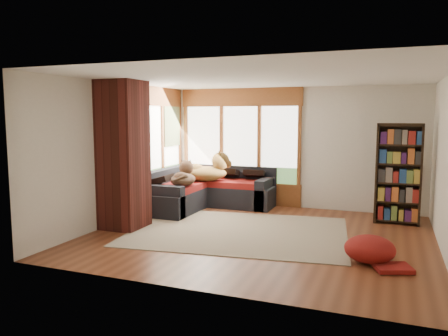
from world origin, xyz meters
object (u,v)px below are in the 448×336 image
Objects in this scene: sectional_sofa at (196,193)px; dog_tan at (208,170)px; pouf at (370,248)px; area_rug at (239,231)px; dog_brindle at (184,177)px; bookshelf at (398,174)px; brick_chimney at (123,155)px.

dog_tan is (0.26, 0.11, 0.51)m from sectional_sofa.
sectional_sofa is at bearing 146.85° from pouf.
area_rug is (1.55, -1.59, -0.30)m from sectional_sofa.
dog_brindle is at bearing -129.94° from dog_tan.
dog_brindle is at bearing -171.06° from bookshelf.
bookshelf is 2.14× the size of dog_brindle.
sectional_sofa is at bearing 180.00° from bookshelf.
brick_chimney reaches higher than sectional_sofa.
brick_chimney is at bearing -131.30° from dog_tan.
brick_chimney is 1.18× the size of sectional_sofa.
bookshelf reaches higher than sectional_sofa.
brick_chimney is at bearing -103.59° from sectional_sofa.
brick_chimney is 2.32m from dog_tan.
pouf is at bearing -21.41° from area_rug.
sectional_sofa is at bearing 178.80° from dog_tan.
dog_brindle is at bearing 71.07° from brick_chimney.
dog_brindle is (-3.71, 1.81, 0.56)m from pouf.
dog_tan is at bearing 20.58° from sectional_sofa.
dog_brindle is (0.48, 1.41, -0.55)m from brick_chimney.
brick_chimney reaches higher than area_rug.
brick_chimney is at bearing -167.01° from area_rug.
dog_brindle is (-4.06, -0.64, -0.18)m from bookshelf.
dog_brindle reaches higher than sectional_sofa.
brick_chimney is 3.00× the size of dog_brindle.
dog_brindle reaches higher than pouf.
pouf is (-0.35, -2.45, -0.73)m from bookshelf.
bookshelf reaches higher than pouf.
dog_brindle is at bearing -87.95° from sectional_sofa.
pouf is (3.74, -2.45, -0.11)m from sectional_sofa.
dog_brindle is (0.04, -0.64, 0.45)m from sectional_sofa.
sectional_sofa is at bearing 134.39° from area_rug.
sectional_sofa is 0.61× the size of area_rug.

